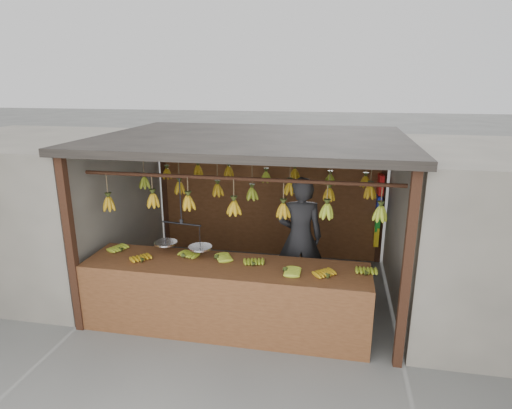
# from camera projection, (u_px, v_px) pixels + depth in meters

# --- Properties ---
(ground) EXTENTS (80.00, 80.00, 0.00)m
(ground) POSITION_uv_depth(u_px,v_px,m) (252.00, 289.00, 6.70)
(ground) COLOR #5B5B57
(stall) EXTENTS (4.30, 3.30, 2.40)m
(stall) POSITION_uv_depth(u_px,v_px,m) (256.00, 161.00, 6.46)
(stall) COLOR black
(stall) RESTS_ON ground
(neighbor_left) EXTENTS (3.00, 3.00, 2.30)m
(neighbor_left) POSITION_uv_depth(u_px,v_px,m) (38.00, 207.00, 7.03)
(neighbor_left) COLOR slate
(neighbor_left) RESTS_ON ground
(counter) EXTENTS (3.67, 0.83, 0.96)m
(counter) POSITION_uv_depth(u_px,v_px,m) (223.00, 282.00, 5.36)
(counter) COLOR brown
(counter) RESTS_ON ground
(hanging_bananas) EXTENTS (3.61, 2.24, 0.39)m
(hanging_bananas) POSITION_uv_depth(u_px,v_px,m) (251.00, 189.00, 6.24)
(hanging_bananas) COLOR #AD8012
(hanging_bananas) RESTS_ON ground
(balance_scale) EXTENTS (0.80, 0.36, 0.94)m
(balance_scale) POSITION_uv_depth(u_px,v_px,m) (183.00, 242.00, 5.57)
(balance_scale) COLOR black
(balance_scale) RESTS_ON ground
(vendor) EXTENTS (0.74, 0.56, 1.84)m
(vendor) POSITION_uv_depth(u_px,v_px,m) (300.00, 238.00, 6.30)
(vendor) COLOR #262628
(vendor) RESTS_ON ground
(bag_bundles) EXTENTS (0.08, 0.26, 1.25)m
(bag_bundles) POSITION_uv_depth(u_px,v_px,m) (378.00, 212.00, 7.34)
(bag_bundles) COLOR red
(bag_bundles) RESTS_ON ground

